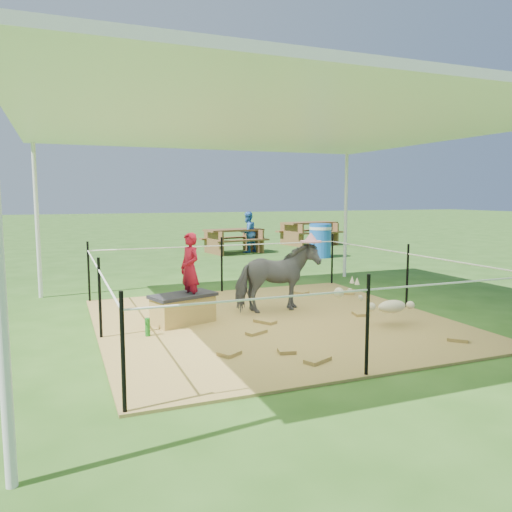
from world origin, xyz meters
name	(u,v)px	position (x,y,z in m)	size (l,w,h in m)	color
ground	(272,322)	(0.00, 0.00, 0.00)	(90.00, 90.00, 0.00)	#2D5919
hay_patch	(272,321)	(0.00, 0.00, 0.01)	(4.60, 4.60, 0.03)	brown
canopy_tent	(273,122)	(0.00, 0.00, 2.69)	(6.30, 6.30, 2.90)	silver
rope_fence	(272,276)	(0.00, 0.00, 0.64)	(4.54, 4.54, 1.00)	black
straw_bale	(183,310)	(-1.17, 0.30, 0.21)	(0.80, 0.40, 0.35)	olive
dark_cloth	(183,295)	(-1.17, 0.30, 0.41)	(0.85, 0.44, 0.04)	black
woman	(190,261)	(-1.07, 0.30, 0.86)	(0.35, 0.23, 0.96)	#A30F24
green_bottle	(148,327)	(-1.72, -0.15, 0.14)	(0.06, 0.06, 0.22)	#19731C
pony	(277,278)	(0.26, 0.44, 0.54)	(0.55, 1.20, 1.02)	#494A4E
pink_hat	(277,238)	(0.26, 0.44, 1.12)	(0.32, 0.32, 0.15)	pink
foal	(392,304)	(1.36, -0.82, 0.31)	(1.02, 0.57, 0.57)	beige
trash_barrel	(320,241)	(4.17, 6.19, 0.47)	(0.61, 0.61, 0.95)	blue
picnic_table_near	(234,241)	(2.27, 8.14, 0.36)	(1.75, 1.26, 0.73)	brown
picnic_table_far	(309,233)	(5.59, 9.56, 0.40)	(1.94, 1.40, 0.81)	brown
distant_person	(248,232)	(2.70, 8.07, 0.63)	(0.61, 0.47, 1.25)	#3474C6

